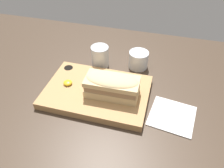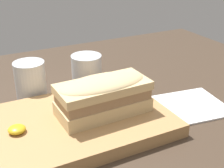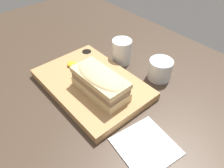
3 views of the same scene
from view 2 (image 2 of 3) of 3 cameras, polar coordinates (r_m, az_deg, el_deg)
The scene contains 7 objects.
dining_table at distance 61.94cm, azimuth -10.71°, elevation -10.96°, with size 148.31×108.49×2.00cm.
serving_board at distance 63.49cm, azimuth -6.93°, elevation -7.12°, with size 37.31×25.32×2.79cm.
sandwich at distance 61.97cm, azimuth -1.63°, elevation -1.89°, with size 18.65×9.11×7.79cm.
mustard_dollop at distance 60.08cm, azimuth -17.01°, elevation -7.93°, with size 3.25×3.25×1.30cm.
water_glass at distance 76.29cm, azimuth -14.63°, elevation 0.21°, with size 7.29×7.29×9.16cm.
wine_glass at distance 83.79cm, azimuth -4.66°, elevation 2.65°, with size 8.11×8.11×7.15cm.
napkin at distance 74.15cm, azimuth 14.45°, elevation -3.79°, with size 16.15×15.84×0.40cm.
Camera 2 is at (-12.33, -48.92, 36.94)cm, focal length 50.00 mm.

